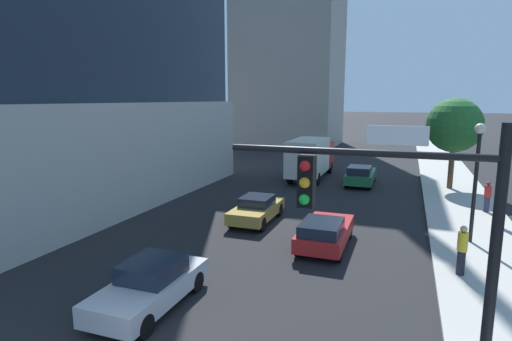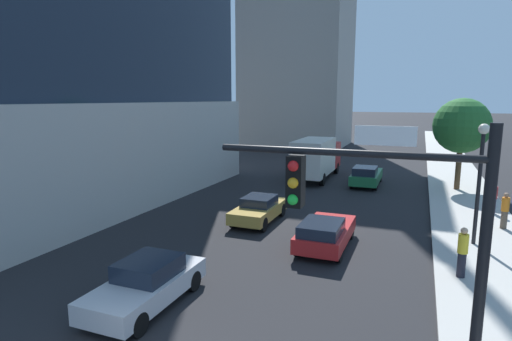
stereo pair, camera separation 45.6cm
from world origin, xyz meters
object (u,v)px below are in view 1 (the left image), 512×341
(pedestrian_orange_shirt, at_px, (499,209))
(pedestrian_red_shirt, at_px, (487,196))
(construction_building, at_px, (291,5))
(car_gold, at_px, (257,209))
(box_truck, at_px, (311,156))
(street_tree, at_px, (454,126))
(traffic_light_pole, at_px, (400,218))
(pedestrian_yellow_shirt, at_px, (462,250))
(car_red, at_px, (325,232))
(street_lamp, at_px, (477,164))
(car_green, at_px, (360,175))
(car_silver, at_px, (150,285))

(pedestrian_orange_shirt, height_order, pedestrian_red_shirt, pedestrian_orange_shirt)
(pedestrian_orange_shirt, bearing_deg, construction_building, 120.97)
(car_gold, distance_m, box_truck, 12.44)
(pedestrian_red_shirt, bearing_deg, street_tree, 102.46)
(construction_building, distance_m, car_gold, 40.38)
(traffic_light_pole, distance_m, pedestrian_yellow_shirt, 8.12)
(pedestrian_orange_shirt, bearing_deg, pedestrian_yellow_shirt, -109.11)
(pedestrian_red_shirt, bearing_deg, construction_building, 123.16)
(car_red, relative_size, box_truck, 0.56)
(street_lamp, height_order, car_gold, street_lamp)
(street_tree, distance_m, box_truck, 10.37)
(street_tree, height_order, car_red, street_tree)
(car_gold, bearing_deg, box_truck, 90.00)
(street_lamp, bearing_deg, pedestrian_orange_shirt, 61.46)
(car_red, height_order, box_truck, box_truck)
(construction_building, bearing_deg, pedestrian_red_shirt, -56.84)
(construction_building, distance_m, box_truck, 29.48)
(car_red, bearing_deg, car_gold, 147.07)
(traffic_light_pole, relative_size, car_red, 1.33)
(construction_building, bearing_deg, car_gold, -77.02)
(car_green, distance_m, pedestrian_red_shirt, 9.23)
(street_tree, relative_size, pedestrian_red_shirt, 3.63)
(car_red, relative_size, car_gold, 1.04)
(box_truck, height_order, pedestrian_orange_shirt, box_truck)
(traffic_light_pole, bearing_deg, pedestrian_red_shirt, 75.58)
(car_green, height_order, car_gold, car_green)
(pedestrian_yellow_shirt, bearing_deg, pedestrian_red_shirt, 76.65)
(car_red, xyz_separation_m, pedestrian_yellow_shirt, (5.06, -1.36, 0.36))
(street_lamp, relative_size, pedestrian_red_shirt, 3.01)
(construction_building, bearing_deg, street_tree, -52.66)
(car_red, xyz_separation_m, box_truck, (-3.99, 14.98, 1.07))
(street_lamp, distance_m, pedestrian_yellow_shirt, 4.71)
(car_red, xyz_separation_m, pedestrian_red_shirt, (7.33, 8.18, 0.31))
(traffic_light_pole, relative_size, pedestrian_orange_shirt, 3.27)
(box_truck, bearing_deg, car_silver, -90.00)
(construction_building, bearing_deg, car_green, -63.35)
(car_silver, distance_m, pedestrian_red_shirt, 18.80)
(car_green, bearing_deg, car_red, -90.00)
(car_red, bearing_deg, car_silver, -120.31)
(box_truck, relative_size, pedestrian_orange_shirt, 4.43)
(construction_building, relative_size, box_truck, 5.42)
(traffic_light_pole, relative_size, car_gold, 1.38)
(car_gold, bearing_deg, car_silver, -90.00)
(construction_building, relative_size, pedestrian_red_shirt, 24.67)
(traffic_light_pole, relative_size, box_truck, 0.74)
(street_lamp, height_order, car_silver, street_lamp)
(construction_building, xyz_separation_m, car_red, (12.15, -37.99, -17.59))
(traffic_light_pole, xyz_separation_m, street_tree, (3.00, 22.84, 0.43))
(street_tree, height_order, pedestrian_orange_shirt, street_tree)
(construction_building, bearing_deg, pedestrian_orange_shirt, -59.03)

